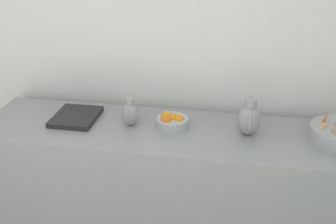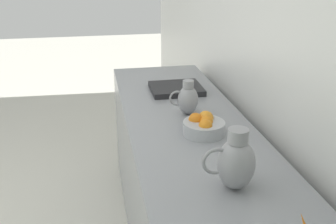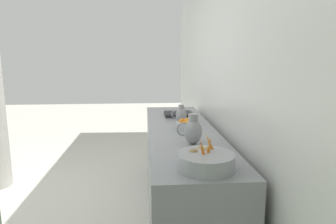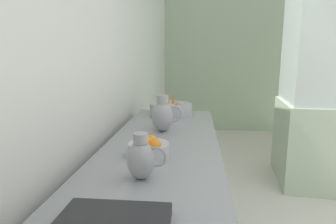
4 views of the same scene
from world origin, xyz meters
name	(u,v)px [view 4 (image 4 of 4)]	position (x,y,z in m)	size (l,w,h in m)	color
tile_wall_left	(100,41)	(-1.95, 0.66, 1.50)	(0.10, 7.64, 3.00)	white
vegetable_colander	(171,109)	(-1.52, 1.25, 0.94)	(0.37, 0.37, 0.22)	#9EA0A5
orange_bowl	(148,148)	(-1.55, 0.17, 0.93)	(0.22, 0.22, 0.11)	#ADAFB5
metal_pitcher_tall	(163,115)	(-1.53, 0.68, 1.00)	(0.21, 0.15, 0.25)	#939399
metal_pitcher_short	(141,158)	(-1.53, -0.12, 0.98)	(0.17, 0.12, 0.20)	#939399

